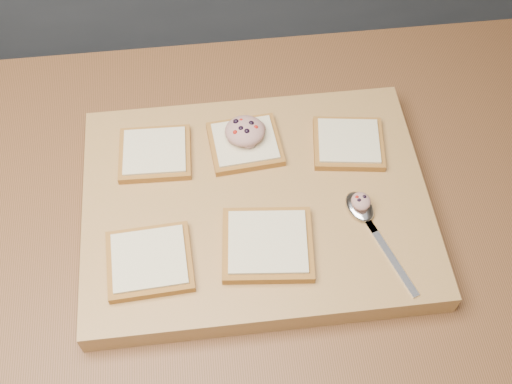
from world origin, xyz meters
TOP-DOWN VIEW (x-y plane):
  - island_counter at (0.00, 0.00)m, footprint 2.00×0.80m
  - cutting_board at (0.11, 0.02)m, footprint 0.52×0.39m
  - bread_far_left at (-0.04, 0.11)m, footprint 0.11×0.11m
  - bread_far_center at (0.10, 0.12)m, footprint 0.12×0.11m
  - bread_far_right at (0.26, 0.10)m, footprint 0.12×0.11m
  - bread_near_left at (-0.06, -0.08)m, footprint 0.12×0.11m
  - bread_near_center at (0.11, -0.07)m, footprint 0.14×0.13m
  - tuna_salad_dollop at (0.10, 0.12)m, footprint 0.06×0.06m
  - spoon at (0.26, -0.03)m, footprint 0.08×0.18m
  - spoon_salad at (0.26, -0.02)m, footprint 0.03×0.03m

SIDE VIEW (x-z plane):
  - island_counter at x=0.00m, z-range 0.00..0.90m
  - cutting_board at x=0.11m, z-range 0.90..0.94m
  - spoon at x=0.26m, z-range 0.94..0.95m
  - bread_far_right at x=0.26m, z-range 0.94..0.96m
  - bread_far_center at x=0.10m, z-range 0.94..0.96m
  - bread_far_left at x=-0.04m, z-range 0.94..0.96m
  - bread_near_left at x=-0.06m, z-range 0.94..0.96m
  - bread_near_center at x=0.11m, z-range 0.94..0.96m
  - spoon_salad at x=0.26m, z-range 0.95..0.97m
  - tuna_salad_dollop at x=0.10m, z-range 0.96..0.99m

